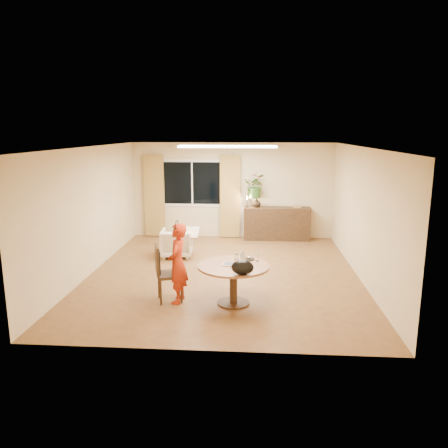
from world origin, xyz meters
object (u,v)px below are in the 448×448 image
at_px(dining_table, 233,273).
at_px(armchair, 177,243).
at_px(sideboard, 277,224).
at_px(dining_chair, 170,273).
at_px(child, 178,263).

xyz_separation_m(dining_table, armchair, (-1.47, 2.78, -0.22)).
height_order(dining_table, armchair, dining_table).
relative_size(dining_table, sideboard, 0.68).
distance_m(dining_table, dining_chair, 1.12).
bearing_deg(sideboard, dining_chair, -114.52).
bearing_deg(dining_table, sideboard, 78.32).
relative_size(child, armchair, 1.92).
distance_m(dining_table, armchair, 3.15).
bearing_deg(armchair, child, 96.83).
bearing_deg(dining_chair, child, -34.96).
height_order(dining_table, sideboard, sideboard).
relative_size(dining_table, armchair, 1.68).
height_order(dining_chair, armchair, dining_chair).
relative_size(dining_chair, armchair, 1.39).
distance_m(dining_chair, sideboard, 4.97).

